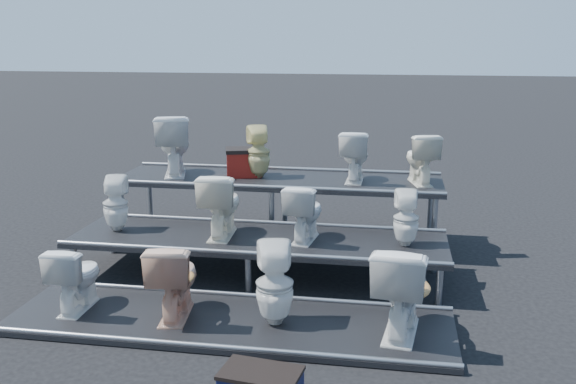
% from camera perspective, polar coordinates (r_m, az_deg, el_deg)
% --- Properties ---
extents(ground, '(80.00, 80.00, 0.00)m').
position_cam_1_polar(ground, '(7.37, -2.68, -7.46)').
color(ground, black).
rests_on(ground, ground).
extents(tier_front, '(4.20, 1.20, 0.06)m').
position_cam_1_polar(tier_front, '(6.20, -5.28, -11.46)').
color(tier_front, black).
rests_on(tier_front, ground).
extents(tier_mid, '(4.20, 1.20, 0.46)m').
position_cam_1_polar(tier_mid, '(7.29, -2.70, -5.78)').
color(tier_mid, black).
rests_on(tier_mid, ground).
extents(tier_back, '(4.20, 1.20, 0.86)m').
position_cam_1_polar(tier_back, '(8.45, -0.84, -1.60)').
color(tier_back, black).
rests_on(tier_back, ground).
extents(toilet_0, '(0.38, 0.65, 0.66)m').
position_cam_1_polar(toilet_0, '(6.60, -18.33, -7.15)').
color(toilet_0, silver).
rests_on(toilet_0, tier_front).
extents(toilet_1, '(0.51, 0.78, 0.75)m').
position_cam_1_polar(toilet_1, '(6.19, -10.10, -7.58)').
color(toilet_1, '#D5A385').
rests_on(toilet_1, tier_front).
extents(toilet_2, '(0.42, 0.42, 0.77)m').
position_cam_1_polar(toilet_2, '(5.94, -1.19, -8.17)').
color(toilet_2, silver).
rests_on(toilet_2, tier_front).
extents(toilet_3, '(0.57, 0.88, 0.85)m').
position_cam_1_polar(toilet_3, '(5.83, 10.05, -8.40)').
color(toilet_3, silver).
rests_on(toilet_3, tier_front).
extents(toilet_4, '(0.35, 0.35, 0.64)m').
position_cam_1_polar(toilet_4, '(7.65, -15.08, -1.00)').
color(toilet_4, silver).
rests_on(toilet_4, tier_mid).
extents(toilet_5, '(0.45, 0.74, 0.74)m').
position_cam_1_polar(toilet_5, '(7.21, -5.99, -1.08)').
color(toilet_5, white).
rests_on(toilet_5, tier_mid).
extents(toilet_6, '(0.43, 0.67, 0.64)m').
position_cam_1_polar(toilet_6, '(7.04, 1.48, -1.79)').
color(toilet_6, silver).
rests_on(toilet_6, tier_mid).
extents(toilet_7, '(0.29, 0.30, 0.60)m').
position_cam_1_polar(toilet_7, '(6.98, 10.46, -2.31)').
color(toilet_7, silver).
rests_on(toilet_7, tier_mid).
extents(toilet_8, '(0.66, 0.88, 0.80)m').
position_cam_1_polar(toilet_8, '(8.64, -10.14, 4.17)').
color(toilet_8, silver).
rests_on(toilet_8, tier_back).
extents(toilet_9, '(0.39, 0.39, 0.68)m').
position_cam_1_polar(toilet_9, '(8.33, -2.64, 3.58)').
color(toilet_9, '#D3C984').
rests_on(toilet_9, tier_back).
extents(toilet_10, '(0.37, 0.64, 0.65)m').
position_cam_1_polar(toilet_10, '(8.16, 5.93, 3.23)').
color(toilet_10, silver).
rests_on(toilet_10, tier_back).
extents(toilet_11, '(0.50, 0.69, 0.64)m').
position_cam_1_polar(toilet_11, '(8.15, 11.70, 2.96)').
color(toilet_11, white).
rests_on(toilet_11, tier_back).
extents(red_crate, '(0.52, 0.46, 0.32)m').
position_cam_1_polar(red_crate, '(8.47, -3.96, 2.51)').
color(red_crate, maroon).
rests_on(red_crate, tier_back).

